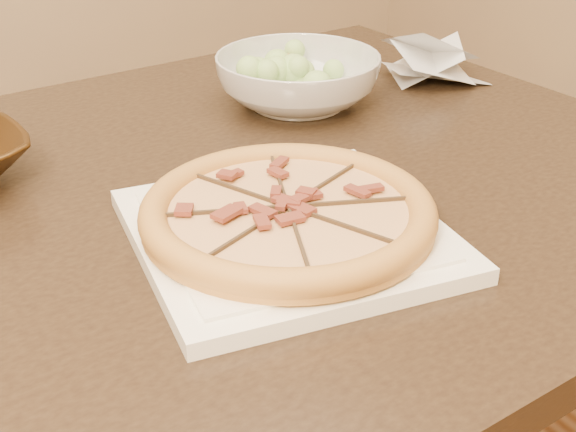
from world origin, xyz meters
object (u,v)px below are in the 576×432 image
dining_table (132,288)px  pizza (288,213)px  plate (288,233)px  salad_bowl (298,81)px

dining_table → pizza: bearing=-49.3°
plate → salad_bowl: size_ratio=1.44×
dining_table → plate: plate is taller
salad_bowl → dining_table: bearing=-150.3°
pizza → salad_bowl: size_ratio=1.26×
plate → salad_bowl: bearing=57.3°
dining_table → pizza: size_ratio=4.98×
plate → pizza: bearing=-170.4°
pizza → salad_bowl: bearing=57.3°
dining_table → salad_bowl: 0.42m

